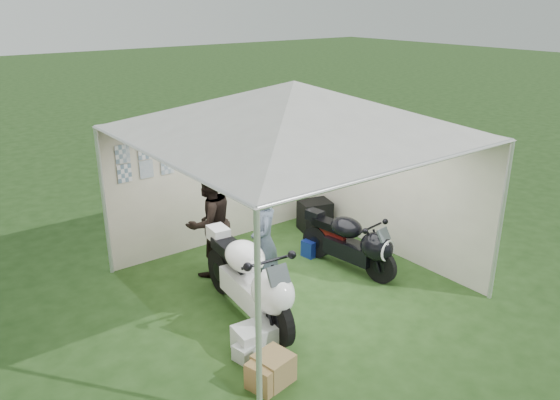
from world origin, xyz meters
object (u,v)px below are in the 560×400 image
Objects in this scene: person_dark_jacket at (209,223)px; equipment_box at (315,215)px; motorcycle_white at (251,279)px; paddock_stand at (313,247)px; motorcycle_black at (353,242)px; crate_0 at (255,338)px; canopy_tent at (292,113)px; crate_1 at (274,368)px; person_blue_jacket at (265,241)px; crate_3 at (269,372)px; crate_2 at (246,352)px.

equipment_box is at bearing 178.56° from person_dark_jacket.
person_dark_jacket is 2.46m from equipment_box.
motorcycle_white is 5.95× the size of paddock_stand.
person_dark_jacket reaches higher than motorcycle_black.
motorcycle_white is 0.80m from crate_0.
motorcycle_white is at bearing 71.54° from person_dark_jacket.
person_dark_jacket is 3.04× the size of equipment_box.
canopy_tent is at bearing 118.06° from person_dark_jacket.
crate_0 is at bearing -143.23° from canopy_tent.
crate_1 is (-3.13, -2.96, -0.11)m from equipment_box.
canopy_tent is 2.58× the size of motorcycle_white.
crate_1 is (-2.54, -1.37, -0.32)m from motorcycle_black.
person_blue_jacket is (0.33, -0.97, -0.04)m from person_dark_jacket.
crate_3 is (-0.23, -0.61, -0.00)m from crate_0.
person_dark_jacket is at bearing 69.80° from crate_2.
canopy_tent is 2.33m from motorcycle_black.
crate_3 is (-2.61, -1.38, -0.33)m from motorcycle_black.
equipment_box is 3.99m from crate_2.
crate_1 reaches higher than crate_0.
paddock_stand is 0.67× the size of equipment_box.
person_dark_jacket is 2.22m from crate_0.
motorcycle_black is at bearing -110.46° from equipment_box.
crate_1 is at bearing 64.94° from person_dark_jacket.
equipment_box reaches higher than crate_3.
crate_0 is (-0.59, -2.03, -0.68)m from person_dark_jacket.
crate_2 is (-3.16, -2.44, -0.18)m from equipment_box.
motorcycle_black is at bearing -82.12° from paddock_stand.
crate_2 is (-0.54, -0.65, -0.50)m from motorcycle_white.
motorcycle_black is 4.82× the size of paddock_stand.
motorcycle_black reaches higher than paddock_stand.
person_blue_jacket reaches higher than motorcycle_black.
motorcycle_black reaches higher than equipment_box.
motorcycle_white is at bearing 177.79° from motorcycle_black.
equipment_box is at bearing 42.85° from crate_3.
paddock_stand is 0.99× the size of crate_1.
person_blue_jacket reaches higher than crate_1.
crate_2 is at bearing 93.14° from crate_1.
equipment_box is (0.59, 1.59, -0.21)m from motorcycle_black.
canopy_tent reaches higher than equipment_box.
paddock_stand is 0.23× the size of person_blue_jacket.
crate_0 reaches higher than crate_3.
person_blue_jacket is (-1.46, 0.30, 0.31)m from motorcycle_black.
person_dark_jacket is (-1.67, 0.47, 0.70)m from paddock_stand.
equipment_box is 1.18× the size of crate_3.
person_blue_jacket is 5.98× the size of crate_2.
crate_2 is at bearing -123.74° from motorcycle_white.
equipment_box is (1.61, 1.34, -2.30)m from canopy_tent.
crate_3 is (-0.04, -0.53, 0.06)m from crate_2.
crate_3 is at bearing -110.55° from crate_0.
canopy_tent reaches higher than motorcycle_black.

